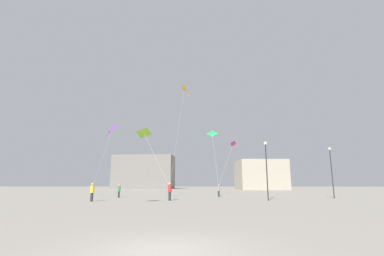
{
  "coord_description": "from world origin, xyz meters",
  "views": [
    {
      "loc": [
        1.07,
        -7.73,
        1.73
      ],
      "look_at": [
        0.0,
        16.64,
        6.61
      ],
      "focal_mm": 25.92,
      "sensor_mm": 36.0,
      "label": 1
    }
  ],
  "objects": [
    {
      "name": "building_centre_hall",
      "position": [
        17.0,
        72.92,
        4.07
      ],
      "size": [
        13.67,
        12.86,
        8.14
      ],
      "color": "#B2A893",
      "rests_on": "ground_plane"
    },
    {
      "name": "kite_magenta_delta",
      "position": [
        4.88,
        29.21,
        6.82
      ],
      "size": [
        2.44,
        1.28,
        5.94
      ],
      "color": "#D12899"
    },
    {
      "name": "person_in_grey",
      "position": [
        2.96,
        29.96,
        0.88
      ],
      "size": [
        0.35,
        0.35,
        1.6
      ],
      "rotation": [
        0.0,
        0.0,
        3.58
      ],
      "color": "#2D2D33",
      "rests_on": "ground_plane"
    },
    {
      "name": "lamppost_east",
      "position": [
        7.58,
        21.73,
        3.97
      ],
      "size": [
        0.36,
        0.36,
        6.08
      ],
      "color": "#2D2D30",
      "rests_on": "ground_plane"
    },
    {
      "name": "kite_emerald_delta",
      "position": [
        2.35,
        34.96,
        9.23
      ],
      "size": [
        1.36,
        5.47,
        8.48
      ],
      "color": "green"
    },
    {
      "name": "kite_amber_delta",
      "position": [
        -0.64,
        15.47,
        9.54
      ],
      "size": [
        2.31,
        6.65,
        8.83
      ],
      "color": "yellow"
    },
    {
      "name": "kite_lime_delta",
      "position": [
        -5.86,
        23.4,
        7.37
      ],
      "size": [
        4.23,
        2.94,
        6.54
      ],
      "color": "#8CD12D"
    },
    {
      "name": "building_left_hall",
      "position": [
        -19.0,
        85.04,
        5.43
      ],
      "size": [
        19.73,
        10.48,
        10.87
      ],
      "color": "gray",
      "rests_on": "ground_plane"
    },
    {
      "name": "lamppost_west",
      "position": [
        16.3,
        26.41,
        3.93
      ],
      "size": [
        0.36,
        0.36,
        6.02
      ],
      "color": "#2D2D30",
      "rests_on": "ground_plane"
    },
    {
      "name": "person_in_red",
      "position": [
        -2.51,
        21.39,
        1.0
      ],
      "size": [
        0.4,
        0.4,
        1.82
      ],
      "rotation": [
        0.0,
        0.0,
        1.91
      ],
      "color": "#2D2D33",
      "rests_on": "ground_plane"
    },
    {
      "name": "kite_violet_diamond",
      "position": [
        -6.3,
        13.91,
        6.14
      ],
      "size": [
        4.44,
        6.54,
        5.3
      ],
      "color": "purple"
    },
    {
      "name": "person_in_green",
      "position": [
        -9.51,
        26.95,
        0.88
      ],
      "size": [
        0.35,
        0.35,
        1.6
      ],
      "rotation": [
        0.0,
        0.0,
        4.9
      ],
      "color": "#2D2D33",
      "rests_on": "ground_plane"
    },
    {
      "name": "ground_plane",
      "position": [
        0.0,
        0.0,
        0.0
      ],
      "size": [
        300.0,
        300.0,
        0.0
      ],
      "primitive_type": "plane",
      "color": "#9E9689"
    },
    {
      "name": "person_in_yellow",
      "position": [
        -9.95,
        19.66,
        0.98
      ],
      "size": [
        0.39,
        0.39,
        1.79
      ],
      "rotation": [
        0.0,
        0.0,
        5.02
      ],
      "color": "#2D2D33",
      "rests_on": "ground_plane"
    }
  ]
}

